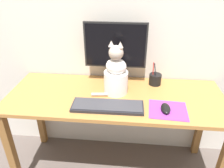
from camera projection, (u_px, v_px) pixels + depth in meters
The scene contains 9 objects.
ground_plane at pixel (115, 167), 1.83m from camera, with size 12.00×12.00×0.00m, color #564C47.
wall_back at pixel (120, 5), 1.51m from camera, with size 7.00×0.04×2.50m.
desk at pixel (115, 107), 1.54m from camera, with size 1.49×0.57×0.71m.
monitor at pixel (115, 50), 1.54m from camera, with size 0.44×0.17×0.45m.
keyboard at pixel (108, 106), 1.36m from camera, with size 0.45×0.16×0.02m.
mousepad_right at pixel (168, 110), 1.34m from camera, with size 0.24×0.22×0.00m.
computer_mouse_right at pixel (166, 108), 1.32m from camera, with size 0.06×0.11×0.03m.
cat at pixel (116, 74), 1.47m from camera, with size 0.26×0.20×0.37m.
pen_cup at pixel (155, 79), 1.61m from camera, with size 0.09×0.09×0.17m.
Camera 1 is at (0.10, -1.27, 1.49)m, focal length 35.00 mm.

